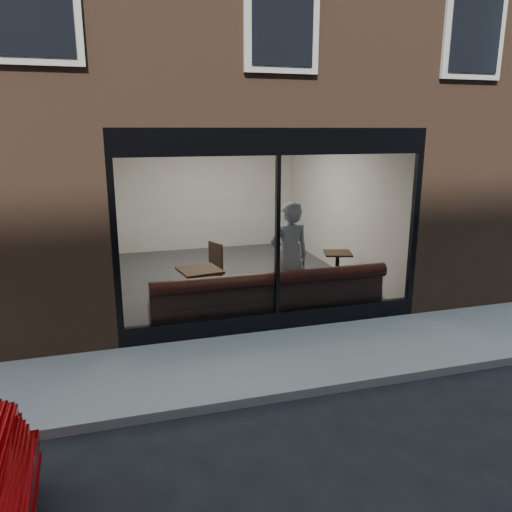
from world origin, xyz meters
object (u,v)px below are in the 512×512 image
object	(u,v)px
person	(289,258)
cafe_table_right	(338,253)
cafe_chair_left	(208,278)
banquette	(269,308)
cafe_chair_right	(290,278)
cafe_table_left	(200,270)

from	to	relation	value
person	cafe_table_right	distance (m)	1.76
cafe_chair_left	cafe_table_right	bearing A→B (deg)	142.27
banquette	cafe_chair_right	bearing A→B (deg)	58.29
cafe_table_right	cafe_chair_left	distance (m)	2.68
cafe_table_left	cafe_chair_right	bearing A→B (deg)	17.92
cafe_chair_left	cafe_chair_right	bearing A→B (deg)	139.62
banquette	cafe_chair_left	size ratio (longest dim) A/B	8.76
person	cafe_chair_left	distance (m)	2.15
cafe_table_right	cafe_chair_right	size ratio (longest dim) A/B	1.31
person	banquette	bearing A→B (deg)	30.79
cafe_chair_right	cafe_table_left	bearing A→B (deg)	-6.74
cafe_table_left	cafe_chair_right	xyz separation A→B (m)	(1.95, 0.63, -0.50)
banquette	cafe_table_right	distance (m)	2.36
banquette	cafe_chair_left	distance (m)	2.10
banquette	cafe_table_left	xyz separation A→B (m)	(-1.02, 0.87, 0.52)
cafe_chair_left	cafe_chair_right	world-z (taller)	cafe_chair_left
cafe_table_right	cafe_chair_left	xyz separation A→B (m)	(-2.54, 0.67, -0.50)
banquette	cafe_chair_right	world-z (taller)	banquette
cafe_table_right	cafe_chair_right	bearing A→B (deg)	169.64
cafe_chair_left	banquette	bearing A→B (deg)	85.16
person	cafe_table_left	world-z (taller)	person
cafe_table_left	cafe_table_right	distance (m)	2.95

